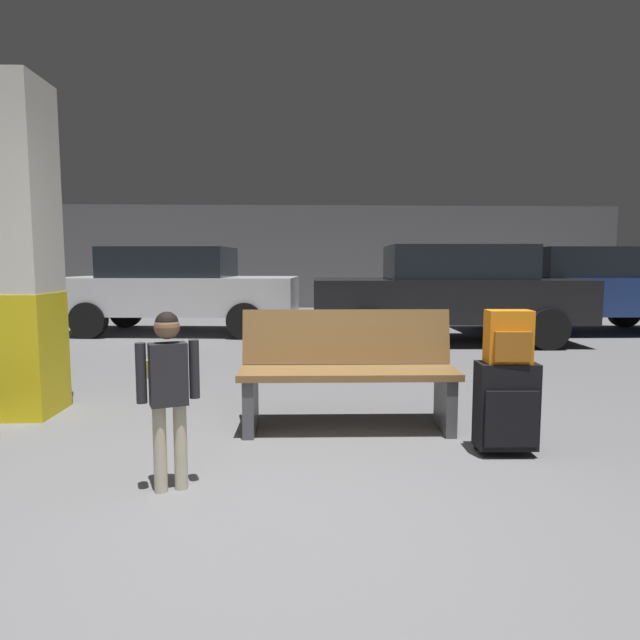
% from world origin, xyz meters
% --- Properties ---
extents(ground_plane, '(18.00, 18.00, 0.10)m').
position_xyz_m(ground_plane, '(0.00, 4.00, -0.05)').
color(ground_plane, slate).
extents(garage_back_wall, '(18.00, 0.12, 2.80)m').
position_xyz_m(garage_back_wall, '(0.00, 12.86, 1.40)').
color(garage_back_wall, '#565658').
rests_on(garage_back_wall, ground_plane).
extents(structural_pillar, '(0.57, 0.57, 2.68)m').
position_xyz_m(structural_pillar, '(-2.20, 2.06, 1.33)').
color(structural_pillar, yellow).
rests_on(structural_pillar, ground_plane).
extents(bench, '(1.61, 0.55, 0.89)m').
position_xyz_m(bench, '(0.45, 1.55, 0.44)').
color(bench, brown).
rests_on(bench, ground_plane).
extents(suitcase, '(0.39, 0.24, 0.60)m').
position_xyz_m(suitcase, '(1.43, 0.95, 0.32)').
color(suitcase, black).
rests_on(suitcase, ground_plane).
extents(backpack_bright, '(0.29, 0.20, 0.34)m').
position_xyz_m(backpack_bright, '(1.43, 0.95, 0.77)').
color(backpack_bright, orange).
rests_on(backpack_bright, suitcase).
extents(child, '(0.32, 0.19, 0.99)m').
position_xyz_m(child, '(-0.62, 0.45, 0.61)').
color(child, beige).
rests_on(child, ground_plane).
extents(parked_car_side, '(4.11, 1.82, 1.51)m').
position_xyz_m(parked_car_side, '(5.15, 7.17, 0.81)').
color(parked_car_side, navy).
rests_on(parked_car_side, ground_plane).
extents(parked_car_far, '(4.22, 2.04, 1.51)m').
position_xyz_m(parked_car_far, '(-2.06, 7.40, 0.81)').
color(parked_car_far, silver).
rests_on(parked_car_far, ground_plane).
extents(parked_car_near, '(4.17, 1.95, 1.51)m').
position_xyz_m(parked_car_near, '(2.43, 6.08, 0.81)').
color(parked_car_near, black).
rests_on(parked_car_near, ground_plane).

